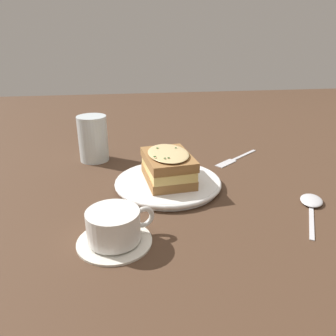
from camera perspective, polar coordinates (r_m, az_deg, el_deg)
The scene contains 7 objects.
ground_plane at distance 0.74m, azimuth 0.53°, elevation -2.92°, with size 2.40×2.40×0.00m, color #473021.
dinner_plate at distance 0.73m, azimuth 0.00°, elevation -2.59°, with size 0.24×0.24×0.02m.
sandwich at distance 0.71m, azimuth 0.01°, elevation 0.31°, with size 0.11×0.15×0.07m.
teacup_with_saucer at distance 0.54m, azimuth -9.31°, elevation -10.31°, with size 0.13×0.12×0.06m.
water_glass at distance 0.88m, azimuth -12.91°, elevation 5.02°, with size 0.08×0.08×0.12m, color silver.
fork at distance 0.89m, azimuth 11.27°, elevation 1.43°, with size 0.15×0.12×0.00m.
spoon at distance 0.71m, azimuth 23.70°, elevation -5.54°, with size 0.11×0.16×0.01m.
Camera 1 is at (0.10, 0.66, 0.32)m, focal length 35.00 mm.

